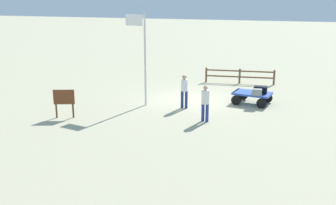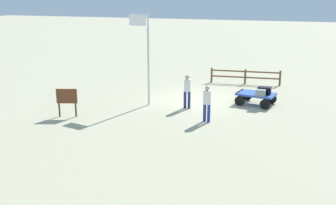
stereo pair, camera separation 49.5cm
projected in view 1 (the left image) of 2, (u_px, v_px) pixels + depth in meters
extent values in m
plane|color=#B6AF8D|center=(193.00, 99.00, 21.53)|extent=(120.00, 120.00, 0.00)
cube|color=#3257B9|center=(252.00, 93.00, 20.53)|extent=(2.04, 1.48, 0.10)
cube|color=#3257B9|center=(236.00, 91.00, 20.92)|extent=(0.30, 1.07, 0.10)
cylinder|color=black|center=(236.00, 100.00, 20.40)|extent=(0.51, 0.22, 0.50)
cylinder|color=black|center=(243.00, 95.00, 21.40)|extent=(0.51, 0.22, 0.50)
cylinder|color=black|center=(261.00, 103.00, 19.82)|extent=(0.51, 0.22, 0.50)
cylinder|color=black|center=(268.00, 98.00, 20.82)|extent=(0.51, 0.22, 0.50)
cube|color=gray|center=(257.00, 92.00, 19.93)|extent=(0.49, 0.32, 0.32)
cube|color=black|center=(260.00, 90.00, 20.32)|extent=(0.66, 0.44, 0.36)
cylinder|color=navy|center=(207.00, 113.00, 17.73)|extent=(0.14, 0.14, 0.82)
cylinder|color=navy|center=(203.00, 112.00, 17.83)|extent=(0.14, 0.14, 0.82)
cylinder|color=silver|center=(205.00, 97.00, 17.59)|extent=(0.42, 0.42, 0.61)
sphere|color=tan|center=(206.00, 88.00, 17.48)|extent=(0.21, 0.21, 0.21)
cylinder|color=navy|center=(186.00, 100.00, 19.79)|extent=(0.14, 0.14, 0.86)
cylinder|color=navy|center=(182.00, 100.00, 19.81)|extent=(0.14, 0.14, 0.86)
cylinder|color=white|center=(184.00, 85.00, 19.61)|extent=(0.36, 0.36, 0.58)
sphere|color=tan|center=(184.00, 77.00, 19.50)|extent=(0.22, 0.22, 0.22)
cylinder|color=silver|center=(145.00, 60.00, 19.85)|extent=(0.10, 0.10, 4.58)
cube|color=white|center=(134.00, 20.00, 19.48)|extent=(0.96, 0.27, 0.53)
cylinder|color=#4C3319|center=(73.00, 111.00, 18.35)|extent=(0.08, 0.08, 0.64)
cylinder|color=#4C3319|center=(56.00, 111.00, 18.33)|extent=(0.08, 0.08, 0.64)
cube|color=brown|center=(64.00, 97.00, 18.16)|extent=(0.92, 0.34, 0.67)
cylinder|color=brown|center=(274.00, 77.00, 24.69)|extent=(0.12, 0.12, 0.92)
cylinder|color=brown|center=(240.00, 76.00, 25.08)|extent=(0.12, 0.12, 0.92)
cylinder|color=brown|center=(206.00, 75.00, 25.48)|extent=(0.12, 0.12, 0.92)
cube|color=brown|center=(240.00, 71.00, 25.00)|extent=(4.15, 0.42, 0.08)
cube|color=brown|center=(240.00, 77.00, 25.10)|extent=(4.15, 0.42, 0.08)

